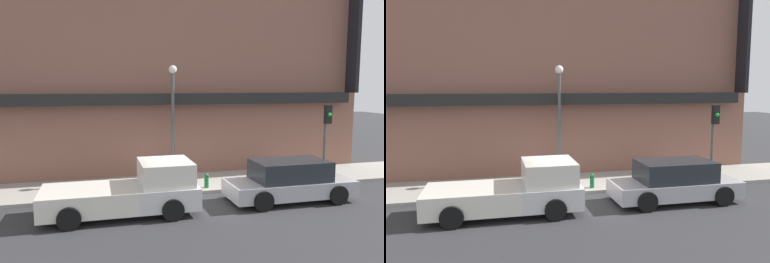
# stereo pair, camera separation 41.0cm
# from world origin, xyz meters

# --- Properties ---
(ground_plane) EXTENTS (80.00, 80.00, 0.00)m
(ground_plane) POSITION_xyz_m (0.00, 0.00, 0.00)
(ground_plane) COLOR #2D2D30
(sidewalk) EXTENTS (36.00, 3.11, 0.13)m
(sidewalk) POSITION_xyz_m (0.00, 1.56, 0.07)
(sidewalk) COLOR #9E998E
(sidewalk) RESTS_ON ground
(building) EXTENTS (19.80, 3.80, 11.35)m
(building) POSITION_xyz_m (0.02, 4.59, 4.59)
(building) COLOR brown
(building) RESTS_ON ground
(pickup_truck) EXTENTS (5.00, 2.26, 1.72)m
(pickup_truck) POSITION_xyz_m (-2.10, -1.56, 0.76)
(pickup_truck) COLOR silver
(pickup_truck) RESTS_ON ground
(parked_car) EXTENTS (4.66, 2.02, 1.51)m
(parked_car) POSITION_xyz_m (3.66, -1.56, 0.73)
(parked_car) COLOR #ADADB2
(parked_car) RESTS_ON ground
(fire_hydrant) EXTENTS (0.18, 0.18, 0.58)m
(fire_hydrant) POSITION_xyz_m (1.08, 0.43, 0.42)
(fire_hydrant) COLOR #196633
(fire_hydrant) RESTS_ON sidewalk
(street_lamp) EXTENTS (0.36, 0.36, 4.96)m
(street_lamp) POSITION_xyz_m (0.07, 2.15, 3.28)
(street_lamp) COLOR #4C4C4C
(street_lamp) RESTS_ON sidewalk
(traffic_light) EXTENTS (0.28, 0.42, 3.27)m
(traffic_light) POSITION_xyz_m (6.46, 0.39, 2.40)
(traffic_light) COLOR #4C4C4C
(traffic_light) RESTS_ON sidewalk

